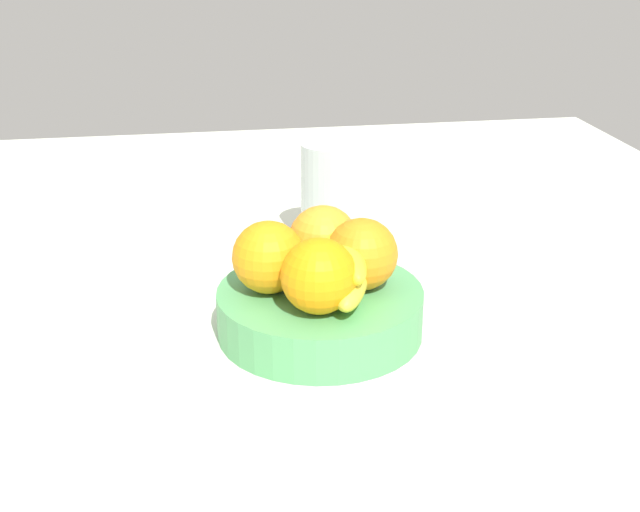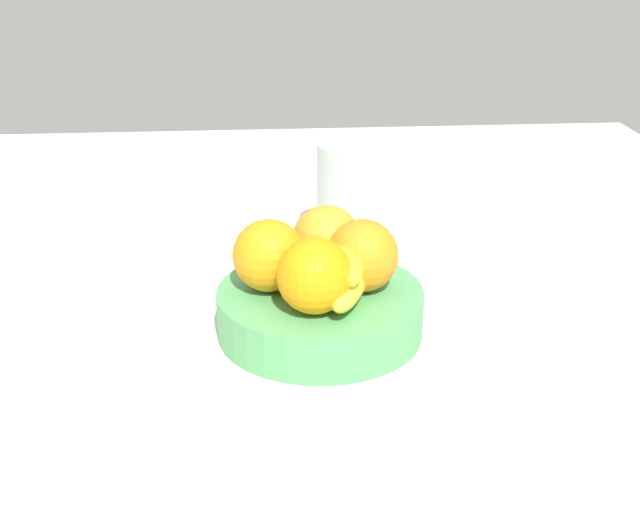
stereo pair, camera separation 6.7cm
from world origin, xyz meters
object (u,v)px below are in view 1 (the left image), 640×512
orange_center (362,255)px  orange_front_left (269,257)px  banana_bunch (343,261)px  orange_back_left (323,240)px  thermos_tumbler (331,195)px  fruit_bowl (320,311)px  orange_front_right (319,276)px

orange_center → orange_front_left: bearing=-96.5°
orange_front_left → orange_center: 10.02cm
orange_front_left → orange_center: (1.13, 9.96, 0.00)cm
orange_front_left → banana_bunch: bearing=86.5°
orange_back_left → banana_bunch: bearing=18.2°
orange_front_left → thermos_tumbler: bearing=155.7°
thermos_tumbler → fruit_bowl: bearing=-12.5°
thermos_tumbler → banana_bunch: bearing=-7.0°
orange_center → orange_back_left: size_ratio=1.00×
orange_front_right → orange_back_left: same height
fruit_bowl → banana_bunch: banana_bunch is taller
orange_back_left → banana_bunch: 4.64cm
fruit_bowl → orange_center: bearing=85.1°
fruit_bowl → orange_back_left: size_ratio=2.87×
thermos_tumbler → orange_front_right: bearing=-12.2°
orange_center → banana_bunch: bearing=-108.0°
orange_front_right → thermos_tumbler: thermos_tumbler is taller
orange_front_left → orange_front_right: same height
orange_center → fruit_bowl: bearing=-94.9°
orange_center → thermos_tumbler: bearing=177.7°
orange_front_left → banana_bunch: (0.48, 7.96, -0.83)cm
orange_front_right → orange_center: bearing=129.5°
orange_front_left → orange_center: size_ratio=1.00×
banana_bunch → thermos_tumbler: 25.04cm
fruit_bowl → thermos_tumbler: thermos_tumbler is taller
fruit_bowl → orange_back_left: (-4.59, 1.10, 6.51)cm
fruit_bowl → orange_front_left: size_ratio=2.87×
orange_center → orange_back_left: (-4.99, -3.43, 0.00)cm
orange_front_left → banana_bunch: orange_front_left is taller
orange_front_right → orange_center: same height
orange_back_left → thermos_tumbler: 21.06cm
fruit_bowl → orange_front_left: orange_front_left is taller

